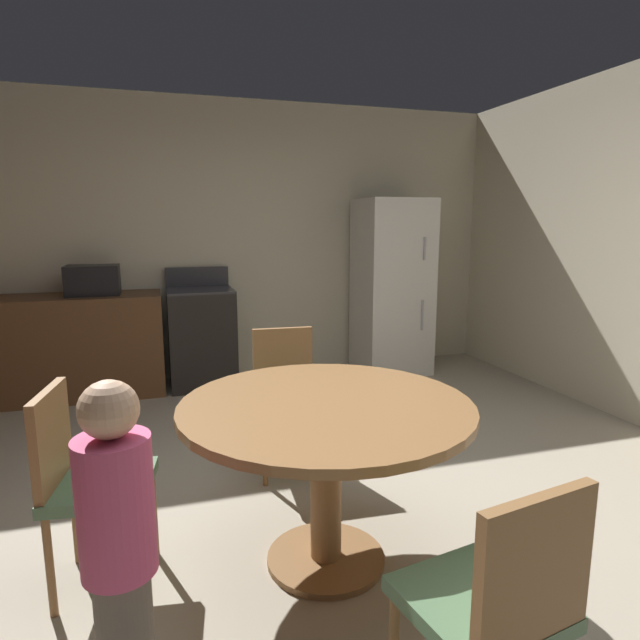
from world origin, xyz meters
The scene contains 11 objects.
ground_plane centered at (0.00, 0.00, 0.00)m, with size 14.00×14.00×0.00m, color #A89E89.
wall_back centered at (0.00, 3.12, 1.35)m, with size 5.71×0.12×2.70m, color beige.
kitchen_counter centered at (-1.64, 2.72, 0.45)m, with size 1.82×0.60×0.90m, color brown.
oven_range centered at (-0.38, 2.72, 0.47)m, with size 0.60×0.60×1.10m.
refrigerator centered at (1.54, 2.67, 0.88)m, with size 0.68×0.68×1.76m.
microwave centered at (-1.29, 2.72, 1.03)m, with size 0.44×0.32×0.26m, color black.
dining_table centered at (-0.08, -0.20, 0.61)m, with size 1.27×1.27×0.76m.
chair_north centered at (-0.02, 0.81, 0.50)m, with size 0.42×0.42×0.87m.
chair_south centered at (0.09, -1.20, 0.50)m, with size 0.46×0.46×0.87m.
chair_west centered at (-1.08, -0.06, 0.50)m, with size 0.45×0.45×0.87m.
person_child centered at (-0.90, -0.75, 0.58)m, with size 0.31×0.31×1.09m.
Camera 1 is at (-0.75, -2.29, 1.52)m, focal length 29.81 mm.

